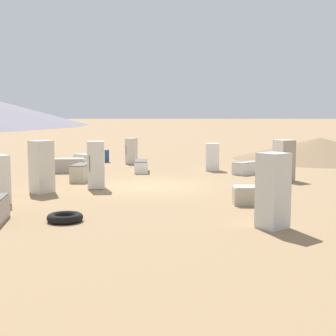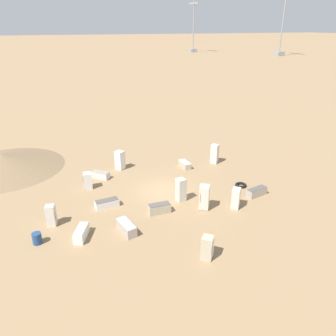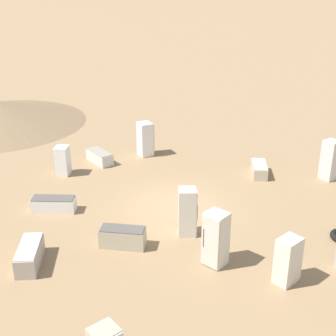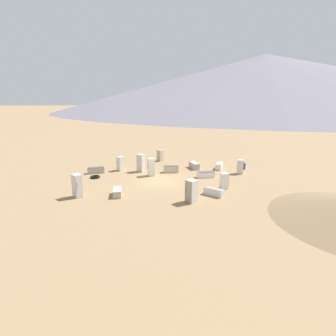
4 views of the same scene
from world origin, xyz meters
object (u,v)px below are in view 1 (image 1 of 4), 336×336
object	(u,v)px
rusty_barrel	(104,156)
discarded_fridge_4	(88,160)
discarded_fridge_0	(66,166)
discarded_fridge_7	(248,168)
discarded_fridge_8	(284,160)
discarded_fridge_12	(131,151)
discarded_fridge_5	(212,157)
scrap_tire	(65,218)
discarded_fridge_3	(273,191)
discarded_fridge_6	(41,167)
discarded_fridge_10	(81,172)
discarded_fridge_11	(96,165)
discarded_fridge_9	(257,195)
discarded_fridge_13	(141,166)

from	to	relation	value
rusty_barrel	discarded_fridge_4	bearing A→B (deg)	-99.49
discarded_fridge_0	discarded_fridge_7	size ratio (longest dim) A/B	1.16
discarded_fridge_8	discarded_fridge_12	size ratio (longest dim) A/B	1.17
discarded_fridge_5	discarded_fridge_4	bearing A→B (deg)	168.06
discarded_fridge_0	rusty_barrel	world-z (taller)	rusty_barrel
discarded_fridge_0	scrap_tire	bearing A→B (deg)	4.03
discarded_fridge_12	discarded_fridge_5	bearing A→B (deg)	161.74
discarded_fridge_7	discarded_fridge_3	bearing A→B (deg)	131.14
discarded_fridge_5	discarded_fridge_6	size ratio (longest dim) A/B	0.73
discarded_fridge_10	scrap_tire	xyz separation A→B (m)	(1.40, -8.06, -0.26)
discarded_fridge_5	scrap_tire	xyz separation A→B (m)	(-4.60, -12.23, -0.60)
scrap_tire	discarded_fridge_7	bearing A→B (deg)	59.89
discarded_fridge_6	scrap_tire	bearing A→B (deg)	-120.95
discarded_fridge_3	discarded_fridge_6	size ratio (longest dim) A/B	0.99
discarded_fridge_5	discarded_fridge_10	size ratio (longest dim) A/B	0.87
discarded_fridge_4	discarded_fridge_12	bearing A→B (deg)	151.28
discarded_fridge_11	discarded_fridge_12	xyz separation A→B (m)	(0.20, 9.69, -0.16)
discarded_fridge_5	discarded_fridge_11	distance (m)	8.07
discarded_fridge_9	rusty_barrel	size ratio (longest dim) A/B	2.04
discarded_fridge_5	discarded_fridge_13	distance (m)	3.78
discarded_fridge_5	discarded_fridge_12	distance (m)	5.71
discarded_fridge_0	discarded_fridge_9	bearing A→B (deg)	35.07
discarded_fridge_7	rusty_barrel	size ratio (longest dim) A/B	2.17
discarded_fridge_5	discarded_fridge_10	distance (m)	7.31
discarded_fridge_7	scrap_tire	distance (m)	12.51
discarded_fridge_4	discarded_fridge_13	world-z (taller)	discarded_fridge_4
discarded_fridge_10	scrap_tire	distance (m)	8.19
discarded_fridge_9	discarded_fridge_12	world-z (taller)	discarded_fridge_12
discarded_fridge_0	rusty_barrel	size ratio (longest dim) A/B	2.51
discarded_fridge_3	discarded_fridge_6	xyz separation A→B (m)	(-7.61, 5.22, 0.01)
discarded_fridge_8	discarded_fridge_12	world-z (taller)	discarded_fridge_8
discarded_fridge_5	discarded_fridge_13	world-z (taller)	discarded_fridge_5
discarded_fridge_0	discarded_fridge_10	bearing A→B (deg)	15.94
discarded_fridge_3	rusty_barrel	distance (m)	18.57
discarded_fridge_3	scrap_tire	world-z (taller)	discarded_fridge_3
discarded_fridge_7	discarded_fridge_10	xyz separation A→B (m)	(-7.67, -2.76, 0.07)
scrap_tire	discarded_fridge_12	bearing A→B (deg)	90.29
discarded_fridge_0	discarded_fridge_3	xyz separation A→B (m)	(8.33, -11.45, 0.61)
discarded_fridge_12	rusty_barrel	distance (m)	2.12
discarded_fridge_8	discarded_fridge_9	size ratio (longest dim) A/B	1.17
discarded_fridge_9	discarded_fridge_10	bearing A→B (deg)	50.21
discarded_fridge_7	discarded_fridge_12	distance (m)	7.91
rusty_barrel	discarded_fridge_13	bearing A→B (deg)	-61.07
discarded_fridge_3	discarded_fridge_8	bearing A→B (deg)	125.97
discarded_fridge_3	discarded_fridge_8	distance (m)	9.36
discarded_fridge_7	discarded_fridge_10	distance (m)	8.16
discarded_fridge_6	discarded_fridge_3	bearing A→B (deg)	-89.53
discarded_fridge_7	discarded_fridge_5	bearing A→B (deg)	5.12
discarded_fridge_0	discarded_fridge_4	distance (m)	2.93
discarded_fridge_4	discarded_fridge_8	xyz separation A→B (m)	(9.94, -5.22, 0.55)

